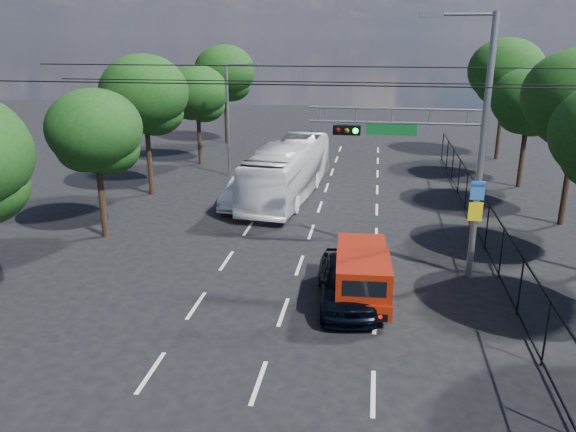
% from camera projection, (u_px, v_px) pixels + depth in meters
% --- Properties ---
extents(ground, '(120.00, 120.00, 0.00)m').
position_uv_depth(ground, '(259.00, 382.00, 14.83)').
color(ground, black).
rests_on(ground, ground).
extents(lane_markings, '(6.12, 38.00, 0.01)m').
position_uv_depth(lane_markings, '(316.00, 218.00, 27.98)').
color(lane_markings, beige).
rests_on(lane_markings, ground).
extents(signal_mast, '(6.43, 0.39, 9.50)m').
position_uv_depth(signal_mast, '(448.00, 138.00, 19.94)').
color(signal_mast, slate).
rests_on(signal_mast, ground).
extents(streetlight_left, '(2.09, 0.22, 7.08)m').
position_uv_depth(streetlight_left, '(230.00, 115.00, 35.21)').
color(streetlight_left, slate).
rests_on(streetlight_left, ground).
extents(utility_wires, '(22.00, 5.04, 0.74)m').
position_uv_depth(utility_wires, '(304.00, 77.00, 20.89)').
color(utility_wires, black).
rests_on(utility_wires, ground).
extents(fence_right, '(0.06, 34.03, 2.00)m').
position_uv_depth(fence_right, '(482.00, 218.00, 24.83)').
color(fence_right, black).
rests_on(fence_right, ground).
extents(tree_right_d, '(4.32, 4.32, 7.02)m').
position_uv_depth(tree_right_d, '(529.00, 105.00, 32.34)').
color(tree_right_d, black).
rests_on(tree_right_d, ground).
extents(tree_right_e, '(5.28, 5.28, 8.58)m').
position_uv_depth(tree_right_e, '(506.00, 76.00, 39.49)').
color(tree_right_e, black).
rests_on(tree_right_e, ground).
extents(tree_left_b, '(4.08, 4.08, 6.63)m').
position_uv_depth(tree_left_b, '(96.00, 136.00, 24.18)').
color(tree_left_b, black).
rests_on(tree_left_b, ground).
extents(tree_left_c, '(4.80, 4.80, 7.80)m').
position_uv_depth(tree_left_c, '(145.00, 99.00, 30.59)').
color(tree_left_c, black).
rests_on(tree_left_c, ground).
extents(tree_left_d, '(4.20, 4.20, 6.83)m').
position_uv_depth(tree_left_d, '(198.00, 96.00, 38.26)').
color(tree_left_d, black).
rests_on(tree_left_d, ground).
extents(tree_left_e, '(4.92, 4.92, 7.99)m').
position_uv_depth(tree_left_e, '(225.00, 76.00, 45.55)').
color(tree_left_e, black).
rests_on(tree_left_e, ground).
extents(red_pickup, '(2.06, 5.02, 1.83)m').
position_uv_depth(red_pickup, '(362.00, 272.00, 19.27)').
color(red_pickup, black).
rests_on(red_pickup, ground).
extents(navy_hatchback, '(2.38, 4.81, 1.58)m').
position_uv_depth(navy_hatchback, '(346.00, 281.00, 19.00)').
color(navy_hatchback, black).
rests_on(navy_hatchback, ground).
extents(white_bus, '(3.65, 11.25, 3.08)m').
position_uv_depth(white_bus, '(288.00, 170.00, 31.25)').
color(white_bus, white).
rests_on(white_bus, ground).
extents(white_van, '(2.08, 4.83, 1.55)m').
position_uv_depth(white_van, '(247.00, 192.00, 29.84)').
color(white_van, silver).
rests_on(white_van, ground).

